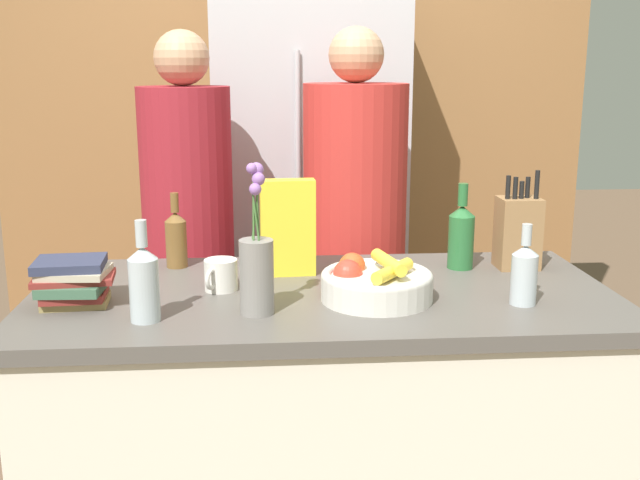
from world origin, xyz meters
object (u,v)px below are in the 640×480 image
at_px(knife_block, 518,232).
at_px(book_stack, 73,282).
at_px(bottle_wine, 461,235).
at_px(person_in_blue, 354,235).
at_px(cereal_box, 288,228).
at_px(coffee_mug, 220,275).
at_px(bottle_water, 176,238).
at_px(person_at_sink, 189,235).
at_px(fruit_bowl, 375,282).
at_px(bottle_vinegar, 144,282).
at_px(bottle_oil, 524,273).
at_px(refrigerator, 308,197).
at_px(flower_vase, 257,268).

distance_m(knife_block, book_stack, 1.28).
relative_size(bottle_wine, person_in_blue, 0.16).
bearing_deg(bottle_wine, book_stack, -165.70).
height_order(cereal_box, coffee_mug, cereal_box).
distance_m(cereal_box, bottle_wine, 0.53).
distance_m(bottle_water, person_at_sink, 0.45).
bearing_deg(fruit_bowl, cereal_box, 130.21).
bearing_deg(bottle_vinegar, coffee_mug, 54.60).
xyz_separation_m(cereal_box, coffee_mug, (-0.19, -0.14, -0.10)).
bearing_deg(knife_block, coffee_mug, -169.33).
relative_size(cereal_box, bottle_oil, 1.33).
relative_size(refrigerator, person_at_sink, 1.16).
bearing_deg(bottle_oil, book_stack, 175.95).
distance_m(book_stack, bottle_water, 0.42).
height_order(fruit_bowl, book_stack, book_stack).
xyz_separation_m(knife_block, flower_vase, (-0.79, -0.37, 0.00)).
xyz_separation_m(refrigerator, bottle_oil, (0.46, -1.46, 0.05)).
xyz_separation_m(knife_block, bottle_vinegar, (-1.05, -0.40, -0.01)).
relative_size(book_stack, person_at_sink, 0.13).
distance_m(knife_block, flower_vase, 0.87).
xyz_separation_m(bottle_water, person_at_sink, (-0.01, 0.44, -0.09)).
distance_m(flower_vase, person_in_blue, 0.94).
height_order(cereal_box, bottle_wine, cereal_box).
relative_size(refrigerator, book_stack, 9.12).
distance_m(cereal_box, bottle_vinegar, 0.53).
height_order(fruit_bowl, bottle_vinegar, bottle_vinegar).
xyz_separation_m(coffee_mug, person_in_blue, (0.45, 0.66, -0.05)).
bearing_deg(bottle_vinegar, bottle_water, 87.32).
bearing_deg(coffee_mug, bottle_wine, 13.77).
relative_size(knife_block, cereal_box, 1.07).
relative_size(refrigerator, flower_vase, 5.12).
xyz_separation_m(bottle_oil, bottle_vinegar, (-0.95, -0.05, 0.01)).
xyz_separation_m(bottle_vinegar, person_at_sink, (0.02, 0.93, -0.10)).
relative_size(refrigerator, bottle_oil, 9.09).
xyz_separation_m(cereal_box, person_in_blue, (0.26, 0.52, -0.14)).
bearing_deg(cereal_box, flower_vase, -104.49).
bearing_deg(person_in_blue, bottle_wine, -83.26).
bearing_deg(person_in_blue, flower_vase, -133.88).
distance_m(cereal_box, bottle_oil, 0.68).
bearing_deg(bottle_water, bottle_wine, -5.35).
bearing_deg(fruit_bowl, refrigerator, 93.61).
bearing_deg(bottle_oil, cereal_box, 151.16).
distance_m(fruit_bowl, bottle_wine, 0.42).
relative_size(knife_block, person_in_blue, 0.18).
bearing_deg(bottle_water, cereal_box, -18.30).
xyz_separation_m(knife_block, bottle_wine, (-0.17, 0.01, -0.01)).
distance_m(bottle_vinegar, bottle_water, 0.49).
relative_size(refrigerator, bottle_water, 8.38).
bearing_deg(person_at_sink, bottle_water, -109.62).
relative_size(coffee_mug, bottle_water, 0.52).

